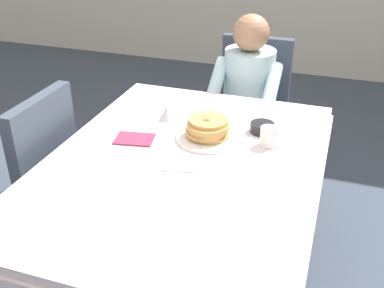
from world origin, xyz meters
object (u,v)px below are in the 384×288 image
Objects in this scene: plate_breakfast at (207,138)px; bowl_butter at (262,128)px; breakfast_stack at (208,128)px; cup_coffee at (269,137)px; chair_left_side at (32,173)px; dining_table_main at (182,179)px; spoon_near_edge at (182,171)px; fork_left_of_plate at (166,134)px; diner_person at (247,91)px; chair_diner at (251,102)px; syrup_pitcher at (167,112)px; knife_right_of_plate at (248,147)px.

bowl_butter is (0.22, 0.15, 0.01)m from plate_breakfast.
breakfast_stack is 0.27m from cup_coffee.
cup_coffee is at bearing -77.05° from chair_left_side.
breakfast_stack reaches higher than dining_table_main.
chair_left_side reaches higher than bowl_butter.
spoon_near_edge is (-0.29, -0.33, -0.04)m from cup_coffee.
plate_breakfast is 0.19m from fork_left_of_plate.
diner_person reaches higher than cup_coffee.
dining_table_main is 1.18m from chair_diner.
chair_diner is at bearing 106.05° from cup_coffee.
chair_diner is 3.32× the size of plate_breakfast.
bowl_butter is (0.21, -0.80, 0.23)m from chair_diner.
syrup_pitcher is at bearing 25.09° from fork_left_of_plate.
diner_person is (0.00, -0.16, 0.14)m from chair_diner.
syrup_pitcher is at bearing 69.10° from knife_right_of_plate.
fork_left_of_plate is 0.38m from knife_right_of_plate.
dining_table_main is at bearing 94.88° from spoon_near_edge.
chair_left_side is 0.87m from plate_breakfast.
plate_breakfast is 1.43× the size of breakfast_stack.
plate_breakfast is 0.26m from bowl_butter.
spoon_near_edge is (-0.23, -0.45, -0.02)m from bowl_butter.
breakfast_stack is 2.44× the size of syrup_pitcher.
chair_diner is at bearing 74.97° from spoon_near_edge.
chair_left_side reaches higher than spoon_near_edge.
syrup_pitcher is 0.17m from fork_left_of_plate.
breakfast_stack is 1.30× the size of spoon_near_edge.
diner_person is 1.31m from chair_left_side.
bowl_butter is (0.21, -0.65, 0.09)m from diner_person.
breakfast_stack is at bearing 63.00° from plate_breakfast.
fork_left_of_plate is at bearing -72.47° from chair_left_side.
dining_table_main is at bearing -90.00° from chair_left_side.
chair_diner is 0.83× the size of diner_person.
chair_left_side is at bearing 99.69° from knife_right_of_plate.
dining_table_main is 0.24m from plate_breakfast.
chair_diner is 11.62× the size of syrup_pitcher.
diner_person is (0.05, 1.01, 0.02)m from dining_table_main.
spoon_near_edge is (0.23, -0.43, -0.04)m from syrup_pitcher.
dining_table_main is 0.78m from chair_left_side.
spoon_near_edge is at bearing -117.63° from bowl_butter.
plate_breakfast is at bearing 89.67° from chair_diner.
diner_person is 0.72m from syrup_pitcher.
chair_diner reaches higher than bowl_butter.
dining_table_main is 7.62× the size of knife_right_of_plate.
plate_breakfast reaches higher than knife_right_of_plate.
bowl_butter is at bearing 34.50° from plate_breakfast.
chair_diner is at bearing -90.00° from diner_person.
plate_breakfast is at bearing -78.82° from fork_left_of_plate.
plate_breakfast is 3.50× the size of syrup_pitcher.
syrup_pitcher is at bearing 151.36° from plate_breakfast.
chair_left_side is 8.23× the size of cup_coffee.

